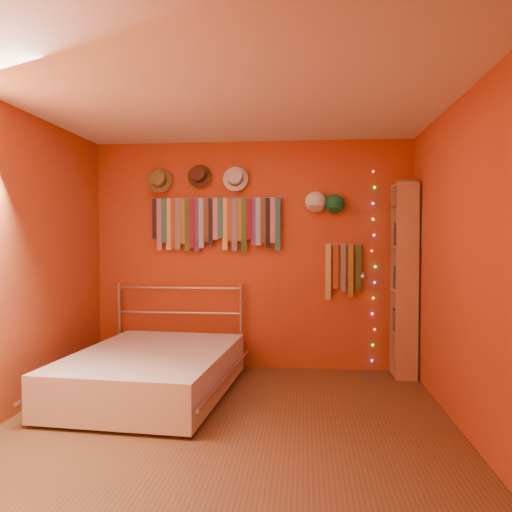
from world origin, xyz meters
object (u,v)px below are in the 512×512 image
(bookshelf, at_px, (409,279))
(bed, at_px, (152,371))
(tie_rack, at_px, (215,221))
(reading_lamp, at_px, (363,277))

(bookshelf, bearing_deg, bed, -160.62)
(tie_rack, xyz_separation_m, reading_lamp, (1.59, -0.15, -0.59))
(tie_rack, bearing_deg, bed, -111.48)
(tie_rack, xyz_separation_m, bed, (-0.40, -1.02, -1.41))
(reading_lamp, distance_m, bookshelf, 0.47)
(reading_lamp, xyz_separation_m, bed, (-1.99, -0.86, -0.82))
(bookshelf, xyz_separation_m, bed, (-2.45, -0.86, -0.80))
(reading_lamp, height_order, bookshelf, bookshelf)
(bookshelf, relative_size, bed, 1.00)
(tie_rack, height_order, bookshelf, bookshelf)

